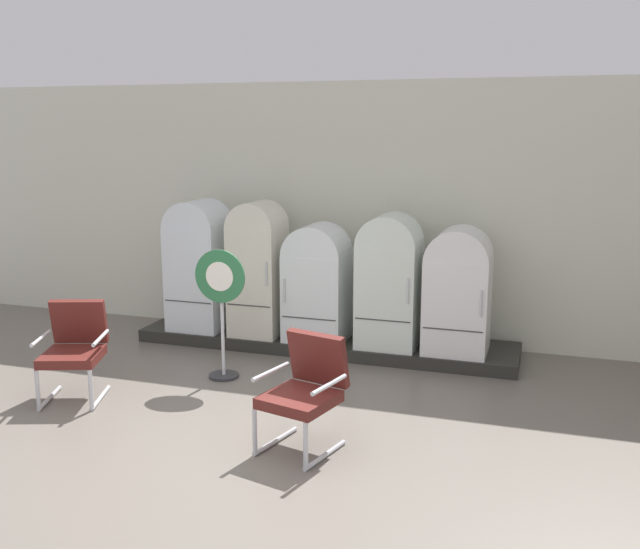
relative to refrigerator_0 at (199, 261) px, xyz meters
The scene contains 11 objects.
ground 3.47m from the refrigerator_0, 61.37° to the right, with size 12.00×10.00×0.05m, color #6A635A.
back_wall 1.86m from the refrigerator_0, 25.15° to the left, with size 11.76×0.12×3.15m.
display_plinth 1.84m from the refrigerator_0, ahead, with size 4.54×0.95×0.15m, color #282824.
refrigerator_0 is the anchor object (origin of this frame).
refrigerator_1 0.80m from the refrigerator_0, ahead, with size 0.59×0.62×1.61m.
refrigerator_2 1.54m from the refrigerator_0, ahead, with size 0.70×0.63×1.37m.
refrigerator_3 2.40m from the refrigerator_0, ahead, with size 0.67×0.64×1.52m.
refrigerator_4 3.17m from the refrigerator_0, ahead, with size 0.69×0.68×1.39m.
armchair_left 2.23m from the refrigerator_0, 96.51° to the right, with size 0.74×0.80×0.94m.
armchair_right 3.43m from the refrigerator_0, 48.19° to the right, with size 0.71×0.77×0.94m.
sign_stand 1.54m from the refrigerator_0, 54.28° to the right, with size 0.56×0.32×1.38m.
Camera 1 is at (2.50, -4.87, 2.60)m, focal length 40.22 mm.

